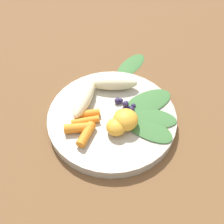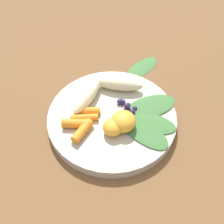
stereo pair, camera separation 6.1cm
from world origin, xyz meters
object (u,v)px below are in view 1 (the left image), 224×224
orange_segment_near (127,119)px  banana_peeled_left (84,99)px  kale_leaf_stray (131,65)px  banana_peeled_right (113,83)px  bowl (112,118)px

orange_segment_near → banana_peeled_left: bearing=13.4°
orange_segment_near → kale_leaf_stray: (0.14, -0.17, -0.04)m
banana_peeled_right → banana_peeled_left: bearing=37.8°
banana_peeled_left → kale_leaf_stray: banana_peeled_left is taller
bowl → banana_peeled_left: bearing=18.3°
banana_peeled_right → orange_segment_near: size_ratio=2.13×
bowl → orange_segment_near: (-0.04, -0.00, 0.03)m
banana_peeled_left → kale_leaf_stray: (0.04, -0.19, -0.04)m
banana_peeled_left → banana_peeled_right: (-0.01, -0.08, 0.00)m
banana_peeled_left → bowl: bearing=78.6°
bowl → orange_segment_near: orange_segment_near is taller
banana_peeled_right → orange_segment_near: bearing=104.5°
banana_peeled_right → kale_leaf_stray: size_ratio=1.00×
bowl → banana_peeled_right: size_ratio=2.53×
orange_segment_near → kale_leaf_stray: size_ratio=0.47×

